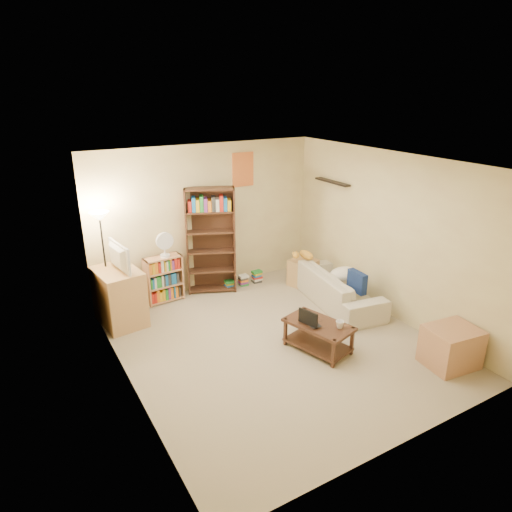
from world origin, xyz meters
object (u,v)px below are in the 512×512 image
(television, at_px, (115,257))
(side_table, at_px, (303,273))
(short_bookshelf, at_px, (164,279))
(mug, at_px, (340,324))
(tabby_cat, at_px, (304,255))
(sofa, at_px, (337,287))
(tv_stand, at_px, (119,297))
(end_cabinet, at_px, (451,347))
(tall_bookshelf, at_px, (211,238))
(floor_lamp, at_px, (102,235))
(laptop, at_px, (314,322))
(desk_fan, at_px, (165,244))
(coffee_table, at_px, (318,333))

(television, height_order, side_table, television)
(short_bookshelf, bearing_deg, mug, -65.89)
(side_table, bearing_deg, tabby_cat, -120.28)
(sofa, height_order, tv_stand, tv_stand)
(side_table, bearing_deg, end_cabinet, -86.72)
(mug, bearing_deg, tall_bookshelf, 102.47)
(sofa, xyz_separation_m, side_table, (-0.07, 0.86, -0.04))
(floor_lamp, bearing_deg, sofa, -21.65)
(laptop, height_order, floor_lamp, floor_lamp)
(desk_fan, distance_m, side_table, 2.51)
(mug, distance_m, end_cabinet, 1.42)
(side_table, bearing_deg, sofa, -85.29)
(tv_stand, distance_m, end_cabinet, 4.65)
(television, height_order, end_cabinet, television)
(mug, bearing_deg, tabby_cat, 66.78)
(television, bearing_deg, floor_lamp, 16.18)
(tv_stand, distance_m, tall_bookshelf, 1.79)
(coffee_table, xyz_separation_m, end_cabinet, (1.24, -1.13, 0.01))
(laptop, height_order, tall_bookshelf, tall_bookshelf)
(tv_stand, relative_size, end_cabinet, 1.36)
(coffee_table, distance_m, short_bookshelf, 2.79)
(end_cabinet, bearing_deg, sofa, 92.69)
(tabby_cat, distance_m, tv_stand, 3.14)
(television, bearing_deg, desk_fan, -75.94)
(short_bookshelf, xyz_separation_m, floor_lamp, (-0.92, -0.15, 0.96))
(desk_fan, relative_size, end_cabinet, 0.67)
(short_bookshelf, xyz_separation_m, desk_fan, (0.04, -0.04, 0.62))
(tv_stand, bearing_deg, desk_fan, 14.06)
(tabby_cat, bearing_deg, mug, -113.22)
(coffee_table, relative_size, laptop, 2.62)
(coffee_table, relative_size, floor_lamp, 0.60)
(coffee_table, relative_size, end_cabinet, 1.61)
(tall_bookshelf, distance_m, side_table, 1.77)
(sofa, height_order, floor_lamp, floor_lamp)
(coffee_table, bearing_deg, tv_stand, 118.91)
(tv_stand, height_order, end_cabinet, tv_stand)
(mug, distance_m, short_bookshelf, 3.07)
(desk_fan, xyz_separation_m, end_cabinet, (2.49, -3.56, -0.75))
(laptop, height_order, tv_stand, tv_stand)
(tall_bookshelf, height_order, end_cabinet, tall_bookshelf)
(sofa, xyz_separation_m, tall_bookshelf, (-1.58, 1.45, 0.69))
(mug, distance_m, tv_stand, 3.25)
(tabby_cat, xyz_separation_m, television, (-3.12, 0.35, 0.43))
(laptop, bearing_deg, tv_stand, 50.54)
(short_bookshelf, distance_m, floor_lamp, 1.34)
(sofa, distance_m, floor_lamp, 3.76)
(floor_lamp, bearing_deg, mug, -47.24)
(laptop, distance_m, side_table, 2.13)
(short_bookshelf, bearing_deg, tv_stand, -159.15)
(sofa, height_order, tabby_cat, tabby_cat)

